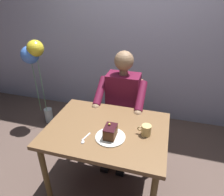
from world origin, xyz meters
name	(u,v)px	position (x,y,z in m)	size (l,w,h in m)	color
ground_plane	(108,186)	(0.00, 0.00, 0.00)	(14.00, 14.00, 0.00)	brown
cafe_rear_panel	(140,16)	(0.00, -1.52, 1.50)	(6.40, 0.12, 3.00)	#9EA1BC
dining_table	(107,136)	(0.00, 0.00, 0.66)	(1.05, 0.78, 0.75)	brown
chair	(124,111)	(0.00, -0.72, 0.48)	(0.42, 0.42, 0.88)	brown
seated_person	(121,106)	(0.00, -0.55, 0.66)	(0.53, 0.58, 1.27)	#5B112B
dessert_plate	(110,137)	(-0.07, 0.11, 0.76)	(0.25, 0.25, 0.01)	white
cake_slice	(110,132)	(-0.07, 0.11, 0.81)	(0.09, 0.13, 0.12)	#522F19
coffee_cup	(146,130)	(-0.34, -0.01, 0.80)	(0.12, 0.08, 0.09)	tan
dessert_spoon	(84,139)	(0.13, 0.20, 0.76)	(0.04, 0.14, 0.01)	silver
balloon_display	(35,61)	(1.24, -0.82, 0.98)	(0.31, 0.24, 1.26)	#B2C1C6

